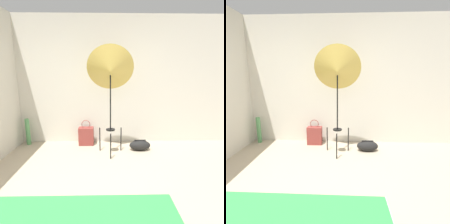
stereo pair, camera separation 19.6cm
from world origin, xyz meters
TOP-DOWN VIEW (x-y plane):
  - wall_back at (0.00, 2.33)m, footprint 8.00×0.05m
  - photo_umbrella at (0.18, 1.71)m, footprint 0.82×0.49m
  - tote_bag at (-0.33, 2.13)m, footprint 0.30×0.17m
  - duffel_bag at (0.75, 1.83)m, footprint 0.40×0.20m
  - paper_roll at (-1.54, 2.17)m, footprint 0.09×0.09m

SIDE VIEW (x-z plane):
  - duffel_bag at x=0.75m, z-range 0.00..0.20m
  - tote_bag at x=-0.33m, z-range -0.07..0.46m
  - paper_roll at x=-1.54m, z-range 0.00..0.55m
  - wall_back at x=0.00m, z-range 0.00..2.60m
  - photo_umbrella at x=0.18m, z-range 0.55..2.47m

